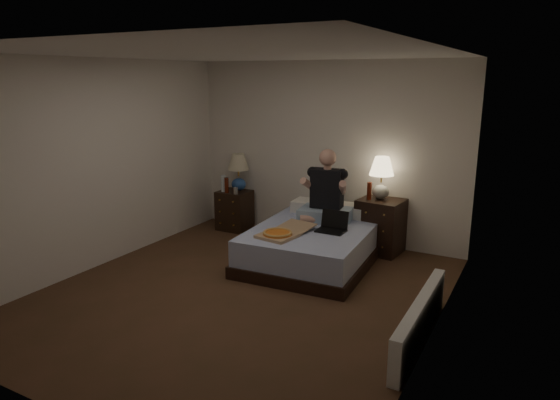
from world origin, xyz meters
The scene contains 19 objects.
floor centered at (0.00, 0.00, 0.00)m, with size 4.00×4.50×0.00m, color brown.
ceiling centered at (0.00, 0.00, 2.50)m, with size 4.00×4.50×0.00m, color white.
wall_back centered at (0.00, 2.25, 1.25)m, with size 4.00×2.50×0.00m, color silver.
wall_front centered at (0.00, -2.25, 1.25)m, with size 4.00×2.50×0.00m, color silver.
wall_left centered at (-2.00, 0.00, 1.25)m, with size 4.50×2.50×0.00m, color silver.
wall_right centered at (2.00, 0.00, 1.25)m, with size 4.50×2.50×0.00m, color silver.
bed centered at (0.29, 1.24, 0.23)m, with size 1.37×1.83×0.46m, color #5C71B8.
nightstand_left centered at (-1.36, 1.95, 0.30)m, with size 0.46×0.41×0.60m, color black.
nightstand_right centered at (0.90, 2.02, 0.36)m, with size 0.55×0.50×0.72m, color black.
lamp_left centered at (-1.33, 2.03, 0.88)m, with size 0.32×0.32×0.56m, color #2A529B, non-canonical shape.
lamp_right centered at (0.88, 2.05, 1.00)m, with size 0.32×0.32×0.56m, color gray, non-canonical shape.
water_bottle centered at (-1.48, 1.85, 0.72)m, with size 0.07×0.07×0.25m, color silver.
soda_can centered at (-1.23, 1.80, 0.65)m, with size 0.07×0.07×0.10m, color beige.
beer_bottle_left centered at (-1.39, 1.80, 0.71)m, with size 0.06×0.06×0.23m, color #521A0B.
beer_bottle_right centered at (0.76, 1.95, 0.83)m, with size 0.06×0.06×0.23m, color #581A0C.
person centered at (0.29, 1.59, 0.92)m, with size 0.66×0.52×0.93m, color black, non-canonical shape.
laptop centered at (0.55, 1.18, 0.58)m, with size 0.34×0.28×0.24m, color black, non-canonical shape.
pizza_box centered at (0.08, 0.69, 0.50)m, with size 0.40×0.76×0.08m, color tan, non-canonical shape.
radiator centered at (1.93, -0.07, 0.20)m, with size 0.10×1.60×0.40m, color silver.
Camera 1 is at (2.76, -4.17, 2.29)m, focal length 32.00 mm.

